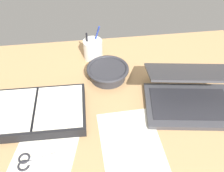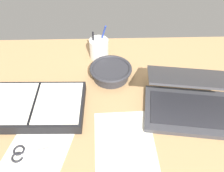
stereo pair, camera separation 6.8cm
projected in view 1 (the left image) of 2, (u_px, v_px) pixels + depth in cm
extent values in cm
cube|color=tan|center=(106.00, 114.00, 94.32)|extent=(140.00, 100.00, 2.00)
cube|color=#38383D|center=(189.00, 105.00, 95.05)|extent=(36.24, 26.85, 1.80)
cube|color=#232328|center=(190.00, 104.00, 94.34)|extent=(31.37, 20.12, 0.24)
cube|color=#38383D|center=(192.00, 72.00, 92.17)|extent=(36.01, 25.28, 9.74)
cube|color=silver|center=(192.00, 73.00, 91.99)|extent=(33.04, 22.69, 8.40)
cylinder|color=#2D2D33|center=(108.00, 73.00, 106.46)|extent=(15.28, 15.28, 4.69)
torus|color=#2D2D33|center=(108.00, 69.00, 104.83)|extent=(17.98, 17.98, 1.44)
cylinder|color=white|center=(93.00, 49.00, 114.99)|extent=(8.71, 8.71, 9.24)
cylinder|color=black|center=(88.00, 46.00, 112.97)|extent=(0.89, 2.32, 12.17)
cylinder|color=#233899|center=(95.00, 40.00, 113.71)|extent=(4.54, 3.63, 14.92)
cube|color=black|center=(36.00, 112.00, 91.17)|extent=(36.42, 23.35, 4.07)
cube|color=silver|center=(10.00, 110.00, 88.99)|extent=(17.12, 20.86, 0.30)
cube|color=silver|center=(59.00, 106.00, 90.33)|extent=(17.12, 20.86, 0.30)
cube|color=black|center=(35.00, 108.00, 89.56)|extent=(1.26, 20.51, 0.30)
cube|color=#B7B7BC|center=(43.00, 159.00, 79.10)|extent=(9.59, 3.51, 0.30)
cube|color=#B7B7BC|center=(43.00, 159.00, 79.31)|extent=(9.65, 2.81, 0.30)
torus|color=#232328|center=(24.00, 166.00, 77.69)|extent=(3.90, 3.90, 0.70)
torus|color=#232328|center=(24.00, 158.00, 79.49)|extent=(3.90, 3.90, 0.70)
cube|color=silver|center=(131.00, 142.00, 84.06)|extent=(20.96, 28.28, 0.16)
cube|color=silver|center=(44.00, 157.00, 80.21)|extent=(24.79, 27.96, 0.16)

